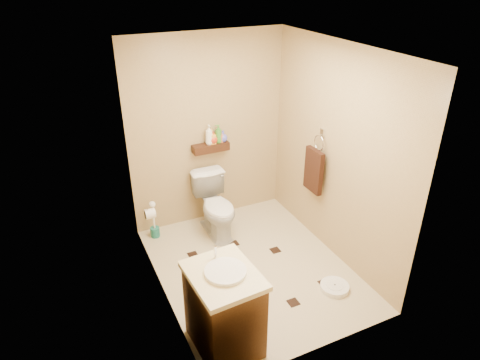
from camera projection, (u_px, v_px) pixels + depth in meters
ground at (252, 268)px, 4.81m from camera, size 2.50×2.50×0.00m
wall_back at (208, 132)px, 5.26m from camera, size 2.00×0.04×2.40m
wall_front at (328, 239)px, 3.26m from camera, size 2.00×0.04×2.40m
wall_left at (156, 193)px, 3.88m from camera, size 0.04×2.50×2.40m
wall_right at (336, 155)px, 4.64m from camera, size 0.04×2.50×2.40m
ceiling at (256, 49)px, 3.71m from camera, size 2.00×2.50×0.02m
wall_shelf at (211, 148)px, 5.28m from camera, size 0.46×0.14×0.10m
floor_accents at (257, 269)px, 4.79m from camera, size 1.22×1.29×0.01m
toilet at (216, 206)px, 5.28m from camera, size 0.44×0.75×0.76m
vanity at (224, 309)px, 3.68m from camera, size 0.58×0.69×0.93m
bathroom_scale at (335, 287)px, 4.49m from camera, size 0.39×0.39×0.06m
toilet_brush at (154, 224)px, 5.28m from camera, size 0.12×0.12×0.50m
towel_ring at (314, 169)px, 4.92m from camera, size 0.12×0.30×0.76m
toilet_paper at (150, 214)px, 4.70m from camera, size 0.12×0.11×0.12m
bottle_a at (209, 135)px, 5.20m from camera, size 0.10×0.10×0.25m
bottle_b at (212, 137)px, 5.23m from camera, size 0.09×0.09×0.18m
bottle_c at (213, 138)px, 5.24m from camera, size 0.16×0.16×0.15m
bottle_d at (218, 134)px, 5.25m from camera, size 0.10×0.10×0.23m
bottle_e at (221, 136)px, 5.28m from camera, size 0.10×0.10×0.15m
bottle_f at (223, 136)px, 5.29m from camera, size 0.16×0.16×0.14m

